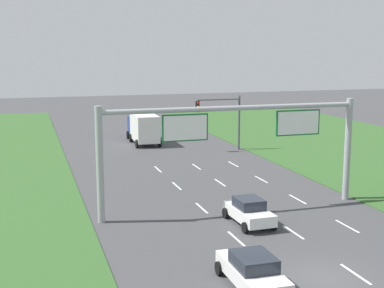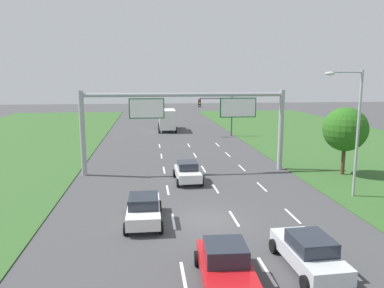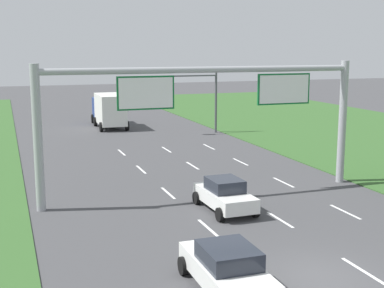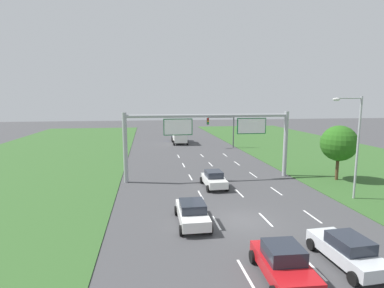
{
  "view_description": "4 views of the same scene",
  "coord_description": "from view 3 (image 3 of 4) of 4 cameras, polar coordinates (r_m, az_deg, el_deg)",
  "views": [
    {
      "loc": [
        -12.37,
        -19.91,
        10.21
      ],
      "look_at": [
        -2.18,
        12.75,
        4.15
      ],
      "focal_mm": 50.0,
      "sensor_mm": 36.0,
      "label": 1
    },
    {
      "loc": [
        -3.06,
        -20.02,
        7.97
      ],
      "look_at": [
        0.46,
        9.78,
        2.67
      ],
      "focal_mm": 35.0,
      "sensor_mm": 36.0,
      "label": 2
    },
    {
      "loc": [
        -9.75,
        -14.66,
        7.7
      ],
      "look_at": [
        -1.16,
        9.81,
        3.02
      ],
      "focal_mm": 50.0,
      "sensor_mm": 36.0,
      "label": 3
    },
    {
      "loc": [
        -6.29,
        -18.74,
        8.27
      ],
      "look_at": [
        -1.4,
        13.19,
        3.41
      ],
      "focal_mm": 28.0,
      "sensor_mm": 36.0,
      "label": 4
    }
  ],
  "objects": [
    {
      "name": "ground_plane",
      "position": [
        19.22,
        13.45,
        -13.7
      ],
      "size": [
        200.0,
        200.0,
        0.0
      ],
      "primitive_type": "plane",
      "color": "#424244"
    },
    {
      "name": "lane_dashes_inner_left",
      "position": [
        20.86,
        4.77,
        -11.47
      ],
      "size": [
        0.14,
        44.4,
        0.01
      ],
      "color": "white",
      "rests_on": "ground_plane"
    },
    {
      "name": "lane_dashes_inner_right",
      "position": [
        22.44,
        13.08,
        -10.12
      ],
      "size": [
        0.14,
        44.4,
        0.01
      ],
      "color": "white",
      "rests_on": "ground_plane"
    },
    {
      "name": "car_near_red",
      "position": [
        17.47,
        3.76,
        -13.12
      ],
      "size": [
        2.08,
        4.46,
        1.56
      ],
      "rotation": [
        0.0,
        0.0,
        -0.01
      ],
      "color": "white",
      "rests_on": "ground_plane"
    },
    {
      "name": "car_mid_lane",
      "position": [
        25.71,
        3.51,
        -5.42
      ],
      "size": [
        2.07,
        4.04,
        1.57
      ],
      "rotation": [
        0.0,
        0.0,
        0.02
      ],
      "color": "white",
      "rests_on": "ground_plane"
    },
    {
      "name": "box_truck",
      "position": [
        53.16,
        -8.86,
        3.68
      ],
      "size": [
        2.79,
        7.36,
        3.28
      ],
      "rotation": [
        0.0,
        0.0,
        -0.02
      ],
      "color": "navy",
      "rests_on": "ground_plane"
    },
    {
      "name": "sign_gantry",
      "position": [
        27.7,
        1.78,
        4.38
      ],
      "size": [
        17.24,
        0.44,
        7.0
      ],
      "color": "#9EA0A5",
      "rests_on": "ground_plane"
    },
    {
      "name": "traffic_light_mast",
      "position": [
        48.19,
        0.43,
        5.66
      ],
      "size": [
        4.76,
        0.49,
        5.6
      ],
      "color": "#47494F",
      "rests_on": "ground_plane"
    }
  ]
}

